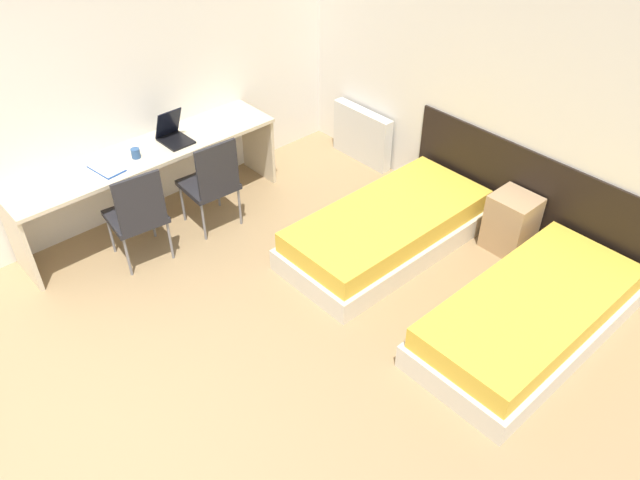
{
  "coord_description": "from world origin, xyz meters",
  "views": [
    {
      "loc": [
        2.92,
        -0.3,
        3.63
      ],
      "look_at": [
        0.0,
        2.33,
        0.55
      ],
      "focal_mm": 35.0,
      "sensor_mm": 36.0,
      "label": 1
    }
  ],
  "objects_px": {
    "nightstand": "(511,223)",
    "chair_near_laptop": "(212,181)",
    "bed_near_window": "(387,230)",
    "chair_near_notebook": "(137,213)",
    "laptop": "(173,135)",
    "bed_near_door": "(529,317)"
  },
  "relations": [
    {
      "from": "bed_near_door",
      "to": "chair_near_notebook",
      "type": "height_order",
      "value": "chair_near_notebook"
    },
    {
      "from": "nightstand",
      "to": "chair_near_laptop",
      "type": "bearing_deg",
      "value": -139.06
    },
    {
      "from": "bed_near_door",
      "to": "chair_near_notebook",
      "type": "distance_m",
      "value": 3.34
    },
    {
      "from": "bed_near_door",
      "to": "chair_near_notebook",
      "type": "bearing_deg",
      "value": -148.34
    },
    {
      "from": "nightstand",
      "to": "laptop",
      "type": "height_order",
      "value": "laptop"
    },
    {
      "from": "chair_near_notebook",
      "to": "bed_near_window",
      "type": "bearing_deg",
      "value": 59.16
    },
    {
      "from": "chair_near_notebook",
      "to": "laptop",
      "type": "xyz_separation_m",
      "value": [
        -0.47,
        0.7,
        0.31
      ]
    },
    {
      "from": "laptop",
      "to": "bed_near_window",
      "type": "bearing_deg",
      "value": 28.93
    },
    {
      "from": "chair_near_notebook",
      "to": "chair_near_laptop",
      "type": "bearing_deg",
      "value": 96.47
    },
    {
      "from": "nightstand",
      "to": "chair_near_laptop",
      "type": "relative_size",
      "value": 0.58
    },
    {
      "from": "bed_near_door",
      "to": "nightstand",
      "type": "xyz_separation_m",
      "value": [
        -0.75,
        0.82,
        0.08
      ]
    },
    {
      "from": "bed_near_window",
      "to": "chair_near_laptop",
      "type": "relative_size",
      "value": 2.12
    },
    {
      "from": "chair_near_laptop",
      "to": "laptop",
      "type": "relative_size",
      "value": 2.97
    },
    {
      "from": "bed_near_door",
      "to": "chair_near_laptop",
      "type": "bearing_deg",
      "value": -160.89
    },
    {
      "from": "bed_near_window",
      "to": "nightstand",
      "type": "distance_m",
      "value": 1.12
    },
    {
      "from": "nightstand",
      "to": "laptop",
      "type": "distance_m",
      "value": 3.21
    },
    {
      "from": "nightstand",
      "to": "laptop",
      "type": "xyz_separation_m",
      "value": [
        -2.55,
        -1.87,
        0.55
      ]
    },
    {
      "from": "chair_near_laptop",
      "to": "chair_near_notebook",
      "type": "xyz_separation_m",
      "value": [
        -0.0,
        -0.76,
        0.0
      ]
    },
    {
      "from": "chair_near_laptop",
      "to": "chair_near_notebook",
      "type": "bearing_deg",
      "value": -86.9
    },
    {
      "from": "nightstand",
      "to": "chair_near_laptop",
      "type": "xyz_separation_m",
      "value": [
        -2.08,
        -1.8,
        0.24
      ]
    },
    {
      "from": "bed_near_window",
      "to": "chair_near_laptop",
      "type": "xyz_separation_m",
      "value": [
        -1.33,
        -0.98,
        0.32
      ]
    },
    {
      "from": "chair_near_notebook",
      "to": "laptop",
      "type": "bearing_deg",
      "value": 130.57
    }
  ]
}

